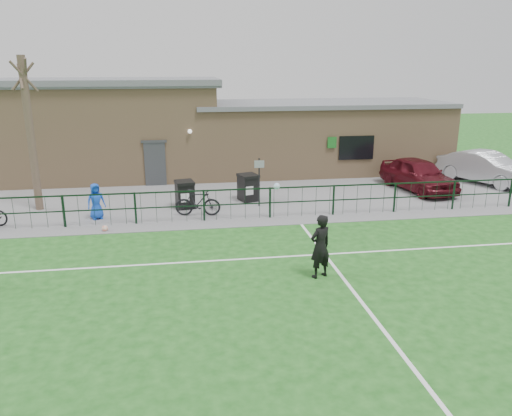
{
  "coord_description": "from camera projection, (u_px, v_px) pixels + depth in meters",
  "views": [
    {
      "loc": [
        -2.3,
        -9.93,
        5.7
      ],
      "look_at": [
        0.0,
        5.0,
        1.3
      ],
      "focal_mm": 35.0,
      "sensor_mm": 36.0,
      "label": 1
    }
  ],
  "objects": [
    {
      "name": "ground",
      "position": [
        289.0,
        323.0,
        11.36
      ],
      "size": [
        90.0,
        90.0,
        0.0
      ],
      "primitive_type": "plane",
      "color": "#185017",
      "rests_on": "ground"
    },
    {
      "name": "paving_strip",
      "position": [
        229.0,
        185.0,
        24.16
      ],
      "size": [
        34.0,
        13.0,
        0.02
      ],
      "primitive_type": "cube",
      "color": "slate",
      "rests_on": "ground"
    },
    {
      "name": "pitch_line_touch",
      "position": [
        245.0,
        220.0,
        18.76
      ],
      "size": [
        28.0,
        0.1,
        0.01
      ],
      "primitive_type": "cube",
      "color": "white",
      "rests_on": "ground"
    },
    {
      "name": "pitch_line_mid",
      "position": [
        261.0,
        258.0,
        15.15
      ],
      "size": [
        28.0,
        0.1,
        0.01
      ],
      "primitive_type": "cube",
      "color": "white",
      "rests_on": "ground"
    },
    {
      "name": "pitch_line_perp",
      "position": [
        373.0,
        317.0,
        11.65
      ],
      "size": [
        0.1,
        16.0,
        0.01
      ],
      "primitive_type": "cube",
      "color": "white",
      "rests_on": "ground"
    },
    {
      "name": "perimeter_fence",
      "position": [
        244.0,
        204.0,
        18.78
      ],
      "size": [
        28.0,
        0.1,
        1.2
      ],
      "primitive_type": "cube",
      "color": "black",
      "rests_on": "ground"
    },
    {
      "name": "bare_tree",
      "position": [
        31.0,
        136.0,
        19.31
      ],
      "size": [
        0.3,
        0.3,
        6.0
      ],
      "primitive_type": "cylinder",
      "color": "#49382C",
      "rests_on": "ground"
    },
    {
      "name": "wheelie_bin_left",
      "position": [
        185.0,
        195.0,
        20.24
      ],
      "size": [
        0.81,
        0.88,
        1.03
      ],
      "primitive_type": "cube",
      "rotation": [
        0.0,
        0.0,
        0.18
      ],
      "color": "black",
      "rests_on": "paving_strip"
    },
    {
      "name": "wheelie_bin_right",
      "position": [
        248.0,
        188.0,
        21.32
      ],
      "size": [
        0.91,
        0.97,
        1.06
      ],
      "primitive_type": "cube",
      "rotation": [
        0.0,
        0.0,
        0.31
      ],
      "color": "black",
      "rests_on": "paving_strip"
    },
    {
      "name": "sign_post",
      "position": [
        259.0,
        182.0,
        20.34
      ],
      "size": [
        0.07,
        0.07,
        2.0
      ],
      "primitive_type": "cylinder",
      "rotation": [
        0.0,
        0.0,
        0.21
      ],
      "color": "black",
      "rests_on": "paving_strip"
    },
    {
      "name": "car_maroon",
      "position": [
        418.0,
        174.0,
        22.97
      ],
      "size": [
        2.46,
        4.61,
        1.49
      ],
      "primitive_type": "imported",
      "rotation": [
        0.0,
        0.0,
        0.17
      ],
      "color": "#4B0D15",
      "rests_on": "paving_strip"
    },
    {
      "name": "car_silver",
      "position": [
        486.0,
        168.0,
        24.33
      ],
      "size": [
        3.38,
        4.93,
        1.54
      ],
      "primitive_type": "imported",
      "rotation": [
        0.0,
        0.0,
        0.42
      ],
      "color": "#B2B4BA",
      "rests_on": "paving_strip"
    },
    {
      "name": "bicycle_d",
      "position": [
        198.0,
        203.0,
        19.17
      ],
      "size": [
        1.79,
        0.74,
        1.05
      ],
      "primitive_type": "imported",
      "rotation": [
        0.0,
        0.0,
        1.43
      ],
      "color": "black",
      "rests_on": "paving_strip"
    },
    {
      "name": "spectator_child",
      "position": [
        96.0,
        201.0,
        18.74
      ],
      "size": [
        0.79,
        0.67,
        1.37
      ],
      "primitive_type": "imported",
      "rotation": [
        0.0,
        0.0,
        0.42
      ],
      "color": "blue",
      "rests_on": "paving_strip"
    },
    {
      "name": "goalkeeper_kick",
      "position": [
        319.0,
        245.0,
        13.64
      ],
      "size": [
        1.04,
        3.9,
        1.88
      ],
      "color": "black",
      "rests_on": "ground"
    },
    {
      "name": "ball_ground",
      "position": [
        105.0,
        228.0,
        17.53
      ],
      "size": [
        0.22,
        0.22,
        0.22
      ],
      "primitive_type": "sphere",
      "color": "white",
      "rests_on": "ground"
    },
    {
      "name": "clubhouse",
      "position": [
        206.0,
        132.0,
        26.26
      ],
      "size": [
        24.25,
        5.4,
        4.96
      ],
      "color": "tan",
      "rests_on": "ground"
    }
  ]
}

